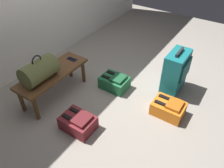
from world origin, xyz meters
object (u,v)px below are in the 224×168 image
(bench, at_px, (53,76))
(backpack_orange, at_px, (168,108))
(cell_phone, at_px, (72,59))
(backpack_green, at_px, (115,82))
(backpack_maroon, at_px, (78,122))
(suitcase_upright_teal, at_px, (176,71))
(duffel_bag_olive, at_px, (39,71))

(bench, xyz_separation_m, backpack_orange, (0.51, -1.41, -0.23))
(cell_phone, height_order, backpack_green, cell_phone)
(backpack_maroon, bearing_deg, cell_phone, 44.30)
(suitcase_upright_teal, distance_m, backpack_maroon, 1.44)
(duffel_bag_olive, distance_m, backpack_orange, 1.63)
(suitcase_upright_teal, bearing_deg, backpack_maroon, 153.10)
(cell_phone, xyz_separation_m, suitcase_upright_teal, (0.62, -1.28, -0.06))
(backpack_green, bearing_deg, backpack_maroon, -175.95)
(duffel_bag_olive, relative_size, backpack_maroon, 1.16)
(backpack_orange, bearing_deg, backpack_green, 85.58)
(duffel_bag_olive, height_order, cell_phone, duffel_bag_olive)
(duffel_bag_olive, height_order, backpack_orange, duffel_bag_olive)
(duffel_bag_olive, relative_size, suitcase_upright_teal, 0.70)
(cell_phone, relative_size, backpack_green, 0.38)
(suitcase_upright_teal, relative_size, backpack_maroon, 1.65)
(backpack_green, bearing_deg, duffel_bag_olive, 142.35)
(cell_phone, bearing_deg, bench, 178.57)
(bench, height_order, cell_phone, cell_phone)
(suitcase_upright_teal, xyz_separation_m, backpack_maroon, (-1.27, 0.64, -0.23))
(bench, distance_m, suitcase_upright_teal, 1.62)
(bench, xyz_separation_m, suitcase_upright_teal, (0.99, -1.28, 0.00))
(backpack_maroon, height_order, backpack_green, same)
(backpack_maroon, distance_m, backpack_green, 0.86)
(backpack_orange, bearing_deg, cell_phone, 95.83)
(bench, relative_size, backpack_green, 2.63)
(cell_phone, relative_size, suitcase_upright_teal, 0.23)
(bench, xyz_separation_m, backpack_green, (0.57, -0.58, -0.23))
(duffel_bag_olive, bearing_deg, cell_phone, -0.96)
(backpack_maroon, bearing_deg, duffel_bag_olive, 80.87)
(backpack_green, bearing_deg, cell_phone, 110.00)
(cell_phone, height_order, suitcase_upright_teal, suitcase_upright_teal)
(cell_phone, height_order, backpack_maroon, cell_phone)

